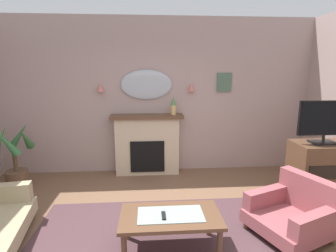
% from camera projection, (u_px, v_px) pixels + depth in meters
% --- Properties ---
extents(wall_back, '(7.01, 0.10, 2.96)m').
position_uv_depth(wall_back, '(157.00, 97.00, 5.17)').
color(wall_back, '#B29993').
rests_on(wall_back, ground).
extents(fireplace, '(1.36, 0.36, 1.16)m').
position_uv_depth(fireplace, '(147.00, 145.00, 5.13)').
color(fireplace, beige).
rests_on(fireplace, ground).
extents(mantel_vase_right, '(0.10, 0.10, 0.34)m').
position_uv_depth(mantel_vase_right, '(174.00, 106.00, 4.98)').
color(mantel_vase_right, tan).
rests_on(mantel_vase_right, fireplace).
extents(wall_mirror, '(0.96, 0.06, 0.56)m').
position_uv_depth(wall_mirror, '(146.00, 85.00, 5.03)').
color(wall_mirror, '#B2BCC6').
extents(wall_sconce_left, '(0.14, 0.14, 0.14)m').
position_uv_depth(wall_sconce_left, '(100.00, 88.00, 4.93)').
color(wall_sconce_left, '#D17066').
extents(wall_sconce_right, '(0.14, 0.14, 0.14)m').
position_uv_depth(wall_sconce_right, '(191.00, 87.00, 5.05)').
color(wall_sconce_right, '#D17066').
extents(framed_picture, '(0.28, 0.03, 0.36)m').
position_uv_depth(framed_picture, '(224.00, 82.00, 5.14)').
color(framed_picture, '#4C6B56').
extents(coffee_table, '(1.10, 0.60, 0.45)m').
position_uv_depth(coffee_table, '(171.00, 219.00, 2.92)').
color(coffee_table, brown).
rests_on(coffee_table, ground).
extents(tv_remote, '(0.04, 0.16, 0.02)m').
position_uv_depth(tv_remote, '(164.00, 216.00, 2.87)').
color(tv_remote, black).
rests_on(tv_remote, coffee_table).
extents(armchair_by_coffee_table, '(1.06, 1.05, 0.71)m').
position_uv_depth(armchair_by_coffee_table, '(294.00, 211.00, 3.24)').
color(armchair_by_coffee_table, '#934C51').
rests_on(armchair_by_coffee_table, ground).
extents(tv_cabinet, '(0.80, 0.57, 0.90)m').
position_uv_depth(tv_cabinet, '(319.00, 171.00, 4.14)').
color(tv_cabinet, brown).
rests_on(tv_cabinet, ground).
extents(tv_flatscreen, '(0.84, 0.24, 0.65)m').
position_uv_depth(tv_flatscreen, '(326.00, 121.00, 3.95)').
color(tv_flatscreen, black).
rests_on(tv_flatscreen, tv_cabinet).
extents(potted_plant_tall_palm, '(0.59, 0.57, 1.11)m').
position_uv_depth(potted_plant_tall_palm, '(15.00, 161.00, 4.47)').
color(potted_plant_tall_palm, brown).
rests_on(potted_plant_tall_palm, ground).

